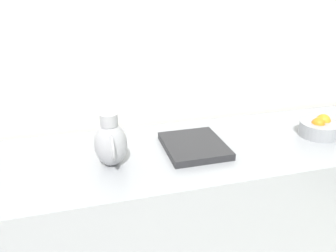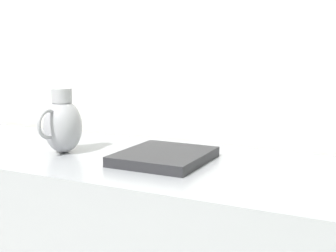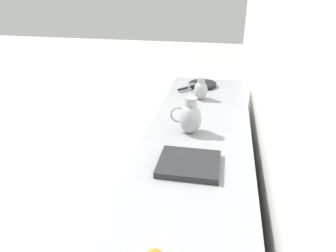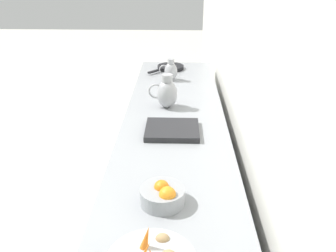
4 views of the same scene
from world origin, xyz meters
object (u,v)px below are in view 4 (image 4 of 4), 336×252
(orange_bowl, at_px, (163,195))
(metal_pitcher_short, at_px, (171,71))
(metal_pitcher_tall, at_px, (167,93))
(skillet_on_counter, at_px, (170,67))

(orange_bowl, bearing_deg, metal_pitcher_short, -89.68)
(orange_bowl, xyz_separation_m, metal_pitcher_tall, (0.02, -1.15, 0.07))
(metal_pitcher_tall, relative_size, skillet_on_counter, 0.71)
(orange_bowl, relative_size, skillet_on_counter, 0.58)
(metal_pitcher_short, distance_m, skillet_on_counter, 0.35)
(metal_pitcher_tall, distance_m, metal_pitcher_short, 0.65)
(skillet_on_counter, bearing_deg, metal_pitcher_short, 92.00)
(metal_pitcher_tall, xyz_separation_m, metal_pitcher_short, (-0.01, -0.65, -0.03))
(metal_pitcher_short, relative_size, skillet_on_counter, 0.54)
(orange_bowl, xyz_separation_m, metal_pitcher_short, (0.01, -1.80, 0.04))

